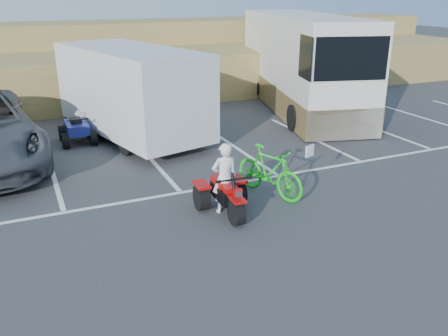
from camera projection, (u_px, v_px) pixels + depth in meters
name	position (u px, v px, depth m)	size (l,w,h in m)	color
ground	(221.00, 237.00, 9.34)	(100.00, 100.00, 0.00)	#373739
parking_stripes	(191.00, 166.00, 13.14)	(28.00, 5.16, 0.01)	white
grass_embankment	(88.00, 62.00, 22.08)	(40.00, 8.50, 3.10)	olive
red_trike_atv	(227.00, 214.00, 10.30)	(1.14, 1.52, 0.99)	#AB0B09
rider	(225.00, 178.00, 10.16)	(0.57, 0.38, 1.57)	white
green_dirt_bike	(269.00, 171.00, 11.06)	(0.56, 1.98, 1.19)	#14BF19
cargo_trailer	(131.00, 90.00, 15.22)	(3.91, 6.60, 2.88)	silver
rv_motorhome	(299.00, 68.00, 19.34)	(5.12, 10.42, 3.64)	silver
quad_atv_blue	(78.00, 143.00, 15.14)	(1.03, 1.38, 0.90)	navy
quad_atv_green	(128.00, 134.00, 16.02)	(1.09, 1.46, 0.95)	#1A5814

